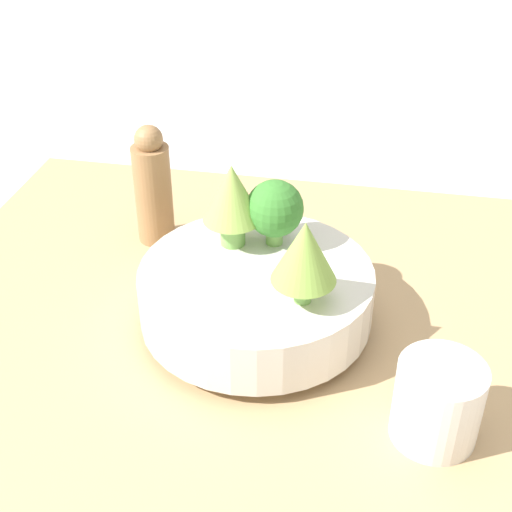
{
  "coord_description": "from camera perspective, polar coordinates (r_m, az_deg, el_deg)",
  "views": [
    {
      "loc": [
        0.13,
        -0.66,
        0.57
      ],
      "look_at": [
        0.01,
        -0.03,
        0.13
      ],
      "focal_mm": 50.0,
      "sensor_mm": 36.0,
      "label": 1
    }
  ],
  "objects": [
    {
      "name": "cup",
      "position": [
        0.71,
        14.32,
        -11.26
      ],
      "size": [
        0.08,
        0.08,
        0.08
      ],
      "color": "silver",
      "rests_on": "table"
    },
    {
      "name": "ground_plane",
      "position": [
        0.88,
        -0.24,
        -6.3
      ],
      "size": [
        6.0,
        6.0,
        0.0
      ],
      "primitive_type": "plane",
      "color": "silver"
    },
    {
      "name": "pepper_mill",
      "position": [
        0.96,
        -8.25,
        5.46
      ],
      "size": [
        0.05,
        0.05,
        0.17
      ],
      "color": "#997047",
      "rests_on": "table"
    },
    {
      "name": "romanesco_piece_far",
      "position": [
        0.81,
        -1.94,
        4.82
      ],
      "size": [
        0.07,
        0.07,
        0.1
      ],
      "color": "#7AB256",
      "rests_on": "bowl"
    },
    {
      "name": "bowl",
      "position": [
        0.81,
        0.0,
        -3.1
      ],
      "size": [
        0.26,
        0.26,
        0.08
      ],
      "color": "silver",
      "rests_on": "table"
    },
    {
      "name": "table",
      "position": [
        0.87,
        -0.24,
        -5.34
      ],
      "size": [
        0.83,
        0.68,
        0.04
      ],
      "color": "tan",
      "rests_on": "ground_plane"
    },
    {
      "name": "broccoli_floret_back",
      "position": [
        0.82,
        1.51,
        3.76
      ],
      "size": [
        0.07,
        0.07,
        0.08
      ],
      "color": "#7AB256",
      "rests_on": "bowl"
    },
    {
      "name": "romanesco_piece_near",
      "position": [
        0.71,
        3.91,
        0.26
      ],
      "size": [
        0.07,
        0.07,
        0.1
      ],
      "color": "#7AB256",
      "rests_on": "bowl"
    }
  ]
}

